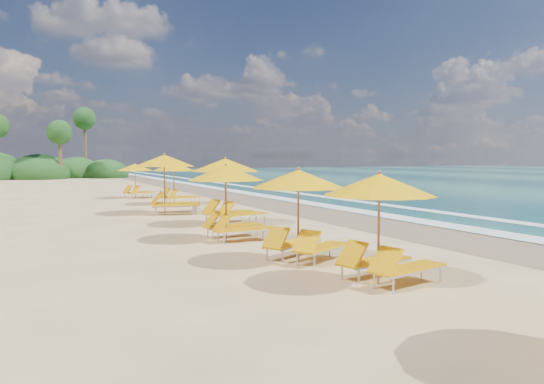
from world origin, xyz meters
TOP-DOWN VIEW (x-y plane):
  - ground at (0.00, 0.00)m, footprint 160.00×160.00m
  - wet_sand at (4.00, 0.00)m, footprint 4.00×160.00m
  - surf_foam at (6.70, 0.00)m, footprint 4.00×160.00m
  - station_1 at (-1.81, -8.67)m, footprint 2.68×2.56m
  - station_2 at (-2.20, -6.10)m, footprint 2.97×2.96m
  - station_3 at (-2.53, -2.41)m, footprint 2.46×2.27m
  - station_4 at (-1.29, 0.87)m, footprint 3.02×2.90m
  - station_5 at (-2.33, 5.31)m, footprint 3.21×3.09m
  - station_6 at (-0.82, 9.48)m, footprint 2.68×2.56m
  - station_7 at (-1.82, 14.35)m, footprint 2.73×2.70m

SIDE VIEW (x-z plane):
  - ground at x=0.00m, z-range 0.00..0.00m
  - wet_sand at x=4.00m, z-range 0.00..0.01m
  - surf_foam at x=6.70m, z-range 0.02..0.03m
  - station_7 at x=-1.82m, z-range 0.13..2.21m
  - station_6 at x=-0.82m, z-range 0.13..2.36m
  - station_1 at x=-1.81m, z-range 0.13..2.36m
  - station_2 at x=-2.20m, z-range 0.14..2.39m
  - station_3 at x=-2.53m, z-range 0.14..2.42m
  - station_4 at x=-1.29m, z-range 0.15..2.63m
  - station_5 at x=-2.33m, z-range 0.16..2.78m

